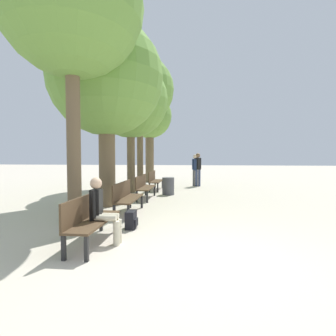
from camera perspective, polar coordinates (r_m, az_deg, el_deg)
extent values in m
plane|color=beige|center=(4.40, 7.75, -18.87)|extent=(80.00, 80.00, 0.00)
cube|color=#4C3823|center=(5.07, -15.63, -11.07)|extent=(0.45, 1.69, 0.04)
cube|color=#4C3823|center=(5.09, -17.86, -8.24)|extent=(0.04, 1.69, 0.44)
cube|color=black|center=(4.35, -17.33, -16.43)|extent=(0.06, 0.06, 0.40)
cube|color=black|center=(5.79, -10.90, -11.49)|extent=(0.06, 0.06, 0.40)
cube|color=black|center=(4.50, -21.76, -15.84)|extent=(0.06, 0.06, 0.40)
cube|color=black|center=(5.91, -14.36, -11.25)|extent=(0.06, 0.06, 0.40)
cube|color=#4C3823|center=(7.41, -8.41, -6.62)|extent=(0.45, 1.69, 0.04)
cube|color=#4C3823|center=(7.42, -9.98, -4.73)|extent=(0.04, 1.69, 0.44)
cube|color=black|center=(6.64, -8.60, -9.64)|extent=(0.06, 0.06, 0.40)
cube|color=black|center=(8.17, -5.73, -7.28)|extent=(0.06, 0.06, 0.40)
cube|color=black|center=(6.74, -11.64, -9.48)|extent=(0.06, 0.06, 0.40)
cube|color=black|center=(8.25, -8.23, -7.20)|extent=(0.06, 0.06, 0.40)
cube|color=#4C3823|center=(9.83, -4.75, -4.29)|extent=(0.45, 1.69, 0.04)
cube|color=#4C3823|center=(9.84, -5.94, -2.87)|extent=(0.04, 1.69, 0.44)
cube|color=black|center=(9.05, -4.56, -6.30)|extent=(0.06, 0.06, 0.40)
cube|color=black|center=(10.61, -2.96, -4.96)|extent=(0.06, 0.06, 0.40)
cube|color=black|center=(9.12, -6.83, -6.24)|extent=(0.06, 0.06, 0.40)
cube|color=black|center=(10.67, -4.90, -4.92)|extent=(0.06, 0.06, 0.40)
cube|color=#4C3823|center=(12.28, -2.56, -2.88)|extent=(0.45, 1.69, 0.04)
cube|color=#4C3823|center=(12.30, -3.52, -1.75)|extent=(0.04, 1.69, 0.44)
cube|color=black|center=(11.49, -2.25, -4.37)|extent=(0.06, 0.06, 0.40)
cube|color=black|center=(13.07, -1.24, -3.51)|extent=(0.06, 0.06, 0.40)
cube|color=black|center=(11.55, -4.05, -4.33)|extent=(0.06, 0.06, 0.40)
cube|color=black|center=(13.12, -2.82, -3.48)|extent=(0.06, 0.06, 0.40)
cylinder|color=brown|center=(6.46, -19.86, 6.57)|extent=(0.32, 0.32, 4.14)
sphere|color=olive|center=(7.30, -20.30, 30.52)|extent=(3.28, 3.28, 3.28)
cylinder|color=brown|center=(8.56, -13.13, 2.07)|extent=(0.51, 0.51, 3.06)
sphere|color=olive|center=(8.89, -13.31, 18.51)|extent=(3.59, 3.59, 3.59)
cylinder|color=brown|center=(11.53, -8.06, 2.40)|extent=(0.35, 0.35, 3.11)
sphere|color=olive|center=(11.77, -8.15, 14.40)|extent=(3.24, 3.24, 3.24)
cylinder|color=brown|center=(13.37, -6.10, 4.29)|extent=(0.32, 0.32, 3.97)
sphere|color=olive|center=(13.76, -6.17, 16.57)|extent=(3.43, 3.43, 3.43)
cylinder|color=brown|center=(16.08, -4.02, 2.81)|extent=(0.51, 0.51, 3.28)
sphere|color=olive|center=(16.26, -4.04, 11.24)|extent=(2.70, 2.70, 2.70)
cylinder|color=beige|center=(4.93, -13.44, -10.50)|extent=(0.40, 0.12, 0.12)
cylinder|color=beige|center=(4.94, -11.17, -13.78)|extent=(0.12, 0.12, 0.44)
cylinder|color=beige|center=(5.05, -12.90, -10.16)|extent=(0.40, 0.12, 0.12)
cylinder|color=beige|center=(5.06, -10.69, -13.35)|extent=(0.12, 0.12, 0.44)
cube|color=black|center=(5.01, -15.35, -7.70)|extent=(0.18, 0.21, 0.56)
cylinder|color=black|center=(4.90, -15.86, -7.61)|extent=(0.08, 0.08, 0.50)
cylinder|color=black|center=(5.12, -14.87, -7.16)|extent=(0.08, 0.08, 0.50)
sphere|color=tan|center=(4.96, -15.41, -3.22)|extent=(0.21, 0.21, 0.21)
cube|color=black|center=(5.97, -8.07, -11.08)|extent=(0.19, 0.34, 0.39)
cube|color=black|center=(5.96, -6.95, -11.69)|extent=(0.04, 0.24, 0.17)
cylinder|color=#384260|center=(13.89, 6.18, -2.16)|extent=(0.13, 0.13, 0.88)
cylinder|color=#384260|center=(13.89, 6.83, -2.16)|extent=(0.13, 0.13, 0.88)
cube|color=black|center=(13.85, 6.52, 0.94)|extent=(0.31, 0.31, 0.62)
cylinder|color=black|center=(13.85, 5.98, 1.00)|extent=(0.09, 0.09, 0.59)
cylinder|color=black|center=(13.85, 7.06, 1.00)|extent=(0.09, 0.09, 0.59)
sphere|color=brown|center=(13.84, 6.53, 2.74)|extent=(0.24, 0.24, 0.24)
cylinder|color=#4C4C4C|center=(13.92, 5.64, -2.22)|extent=(0.12, 0.12, 0.84)
cylinder|color=#4C4C4C|center=(13.92, 6.25, -2.22)|extent=(0.12, 0.12, 0.84)
cube|color=navy|center=(13.88, 5.96, 0.75)|extent=(0.23, 0.26, 0.60)
cylinder|color=navy|center=(13.88, 5.44, 0.81)|extent=(0.09, 0.09, 0.57)
cylinder|color=navy|center=(13.88, 6.48, 0.81)|extent=(0.09, 0.09, 0.57)
sphere|color=beige|center=(13.87, 5.97, 2.48)|extent=(0.23, 0.23, 0.23)
cylinder|color=#4C4C51|center=(10.84, 0.05, -3.96)|extent=(0.49, 0.49, 0.71)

